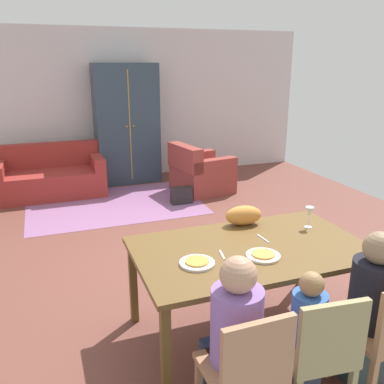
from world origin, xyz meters
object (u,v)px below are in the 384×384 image
at_px(dining_table, 251,255).
at_px(person_child, 303,340).
at_px(handbag, 181,195).
at_px(armchair, 200,173).
at_px(cat, 243,215).
at_px(armoire, 127,124).
at_px(plate_near_child, 263,256).
at_px(plate_near_man, 197,263).
at_px(person_man, 233,346).
at_px(person_woman, 366,313).
at_px(dining_chair_man, 247,369).
at_px(dining_chair_child, 319,349).
at_px(wine_glass, 309,213).
at_px(couch, 51,177).

bearing_deg(dining_table, person_child, -89.75).
bearing_deg(handbag, armchair, 44.65).
bearing_deg(cat, armoire, 99.01).
height_order(plate_near_child, handbag, plate_near_child).
relative_size(plate_near_man, person_child, 0.27).
distance_m(dining_table, cat, 0.48).
distance_m(dining_table, plate_near_child, 0.19).
bearing_deg(handbag, dining_table, -99.26).
xyz_separation_m(person_man, armchair, (1.51, 4.44, -0.19)).
xyz_separation_m(person_woman, armchair, (0.54, 4.44, -0.19)).
relative_size(dining_chair_man, armoire, 0.41).
relative_size(person_man, person_woman, 1.00).
bearing_deg(dining_chair_child, handbag, 82.61).
xyz_separation_m(dining_chair_man, person_man, (-0.00, 0.18, 0.02)).
relative_size(person_child, armchair, 0.93).
relative_size(armchair, armoire, 0.47).
bearing_deg(dining_table, wine_glass, 15.67).
relative_size(plate_near_man, wine_glass, 1.34).
relative_size(plate_near_man, dining_chair_child, 0.29).
xyz_separation_m(dining_table, couch, (-1.35, 4.39, -0.39)).
height_order(plate_near_child, person_child, person_child).
bearing_deg(wine_glass, armoire, 97.55).
height_order(plate_near_child, couch, couch).
distance_m(dining_table, armchair, 3.88).
relative_size(plate_near_child, person_child, 0.27).
distance_m(plate_near_man, couch, 4.61).
xyz_separation_m(dining_chair_man, handbag, (1.02, 4.12, -0.36)).
bearing_deg(couch, armchair, -15.70).
bearing_deg(person_man, cat, 60.85).
distance_m(person_man, cat, 1.36).
bearing_deg(wine_glass, person_child, -125.30).
xyz_separation_m(armoire, handbag, (0.50, -1.56, -0.92)).
relative_size(wine_glass, dining_chair_man, 0.21).
height_order(dining_chair_man, dining_chair_child, same).
relative_size(person_child, cat, 2.89).
bearing_deg(armchair, dining_table, -105.38).
relative_size(dining_chair_child, handbag, 2.72).
height_order(cat, couch, cat).
height_order(dining_table, plate_near_child, plate_near_child).
bearing_deg(handbag, wine_glass, -87.83).
bearing_deg(dining_table, dining_chair_child, -90.53).
distance_m(person_man, armchair, 4.69).
height_order(dining_table, cat, cat).
relative_size(dining_chair_man, person_child, 0.94).
height_order(dining_table, dining_chair_child, dining_chair_child).
xyz_separation_m(person_man, cat, (0.64, 1.15, 0.33)).
height_order(dining_table, person_man, person_man).
bearing_deg(person_woman, plate_near_child, 132.28).
xyz_separation_m(plate_near_child, couch, (-1.35, 4.57, -0.47)).
bearing_deg(person_child, person_woman, 0.62).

